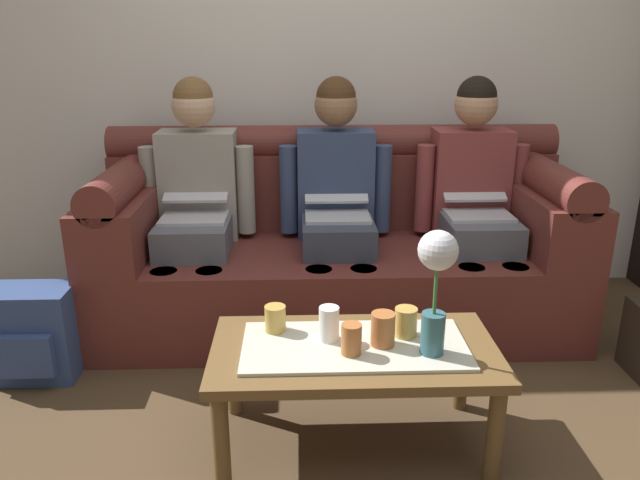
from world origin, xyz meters
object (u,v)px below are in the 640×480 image
(couch, at_px, (336,250))
(cup_near_right, at_px, (383,329))
(coffee_table, at_px, (354,359))
(person_middle, at_px, (336,195))
(cup_far_left, at_px, (406,322))
(cup_far_right, at_px, (275,318))
(backpack_left, at_px, (35,334))
(cup_near_left, at_px, (329,324))
(flower_vase, at_px, (436,276))
(cup_far_center, at_px, (351,339))
(person_left, at_px, (196,196))
(person_right, at_px, (474,194))

(couch, xyz_separation_m, cup_near_right, (0.10, -1.06, 0.09))
(coffee_table, xyz_separation_m, cup_near_right, (0.10, -0.01, 0.12))
(couch, xyz_separation_m, coffee_table, (0.00, -1.05, -0.03))
(person_middle, xyz_separation_m, cup_far_left, (0.19, -0.99, -0.21))
(person_middle, relative_size, cup_far_right, 12.91)
(cup_near_right, bearing_deg, backpack_left, 160.00)
(cup_near_left, bearing_deg, flower_vase, -17.18)
(cup_near_left, relative_size, cup_near_right, 1.06)
(flower_vase, height_order, cup_far_right, flower_vase)
(cup_far_right, bearing_deg, person_middle, 73.62)
(coffee_table, xyz_separation_m, cup_near_left, (-0.09, 0.04, 0.12))
(person_middle, height_order, cup_far_left, person_middle)
(cup_far_right, bearing_deg, cup_far_center, -34.37)
(person_left, relative_size, coffee_table, 1.24)
(backpack_left, bearing_deg, cup_far_left, -16.69)
(cup_near_right, bearing_deg, cup_near_left, 167.04)
(cup_near_right, height_order, cup_far_left, cup_near_right)
(person_left, xyz_separation_m, cup_near_right, (0.78, -1.05, -0.20))
(coffee_table, height_order, cup_far_right, cup_far_right)
(person_middle, height_order, cup_near_right, person_middle)
(person_left, height_order, person_middle, same)
(flower_vase, relative_size, cup_far_right, 4.53)
(person_left, height_order, cup_far_right, person_left)
(person_middle, bearing_deg, cup_far_left, -79.40)
(couch, distance_m, person_left, 0.75)
(person_left, bearing_deg, cup_near_left, -59.28)
(couch, distance_m, person_right, 0.75)
(cup_far_right, bearing_deg, cup_near_left, -22.07)
(person_middle, distance_m, cup_far_right, 1.00)
(couch, distance_m, flower_vase, 1.19)
(cup_far_center, distance_m, backpack_left, 1.44)
(cup_far_center, bearing_deg, cup_near_left, 124.75)
(cup_far_center, height_order, backpack_left, cup_far_center)
(person_middle, xyz_separation_m, cup_near_left, (-0.09, -1.01, -0.20))
(cup_near_left, xyz_separation_m, cup_far_right, (-0.19, 0.08, -0.01))
(cup_far_right, bearing_deg, person_right, 44.18)
(cup_near_left, relative_size, cup_far_left, 1.18)
(person_left, distance_m, cup_far_left, 1.33)
(flower_vase, height_order, cup_far_left, flower_vase)
(person_right, height_order, cup_far_center, person_right)
(couch, relative_size, cup_far_right, 24.49)
(cup_far_left, height_order, cup_far_right, cup_far_left)
(couch, relative_size, person_left, 1.90)
(cup_far_left, distance_m, cup_far_right, 0.46)
(cup_far_right, relative_size, backpack_left, 0.23)
(cup_near_left, relative_size, backpack_left, 0.30)
(person_right, xyz_separation_m, coffee_table, (-0.69, -1.05, -0.32))
(cup_far_center, distance_m, cup_far_left, 0.24)
(coffee_table, xyz_separation_m, cup_far_right, (-0.27, 0.11, 0.11))
(flower_vase, bearing_deg, couch, 102.70)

